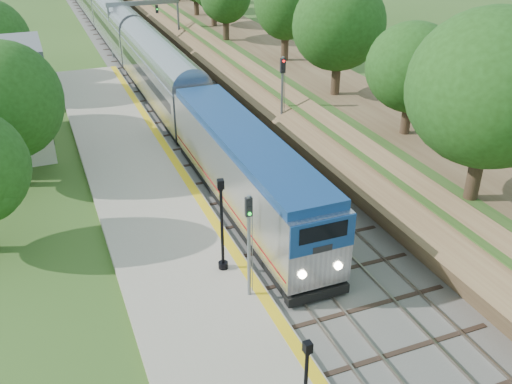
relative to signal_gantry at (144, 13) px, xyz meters
name	(u,v)px	position (x,y,z in m)	size (l,w,h in m)	color
trackbed	(135,45)	(-0.47, 5.01, -4.75)	(9.50, 170.00, 0.28)	#4C4944
platform	(160,222)	(-7.67, -38.99, -4.63)	(6.40, 68.00, 0.38)	gray
yellow_stripe	(207,210)	(-4.82, -38.99, -4.43)	(0.55, 68.00, 0.01)	gold
embankment	(198,25)	(7.88, 5.01, -2.87)	(10.64, 170.00, 11.70)	brown
signal_gantry	(144,13)	(0.00, 0.00, 0.00)	(8.40, 0.38, 6.20)	slate
trees_behind_platform	(33,138)	(-13.64, -34.32, -0.29)	(7.82, 53.32, 7.21)	#332316
train	(119,30)	(-2.47, 3.81, -2.39)	(3.23, 107.52, 4.76)	black
lamppost_far	(222,230)	(-5.82, -44.93, -2.24)	(0.49, 0.49, 4.94)	black
signal_platform	(249,236)	(-5.37, -47.38, -1.23)	(0.31, 0.24, 5.23)	slate
signal_farside	(282,92)	(3.73, -30.63, -0.66)	(0.36, 0.29, 6.61)	slate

